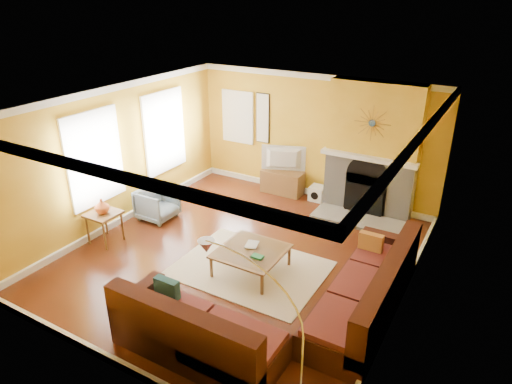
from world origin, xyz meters
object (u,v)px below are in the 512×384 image
Objects in this scene: coffee_table at (251,261)px; media_console at (282,182)px; side_table at (105,227)px; arc_lamp at (257,335)px; sectional_sofa at (281,278)px; armchair at (157,204)px.

coffee_table is 3.26m from media_console.
arc_lamp is (4.18, -1.70, 0.66)m from side_table.
side_table is at bearing -169.88° from coffee_table.
arc_lamp reaches higher than sectional_sofa.
armchair is 1.22m from side_table.
sectional_sofa reaches higher than coffee_table.
coffee_table is at bearing 147.99° from sectional_sofa.
coffee_table is at bearing 10.12° from side_table.
media_console is 1.34× the size of armchair.
media_console is at bearing 114.19° from arc_lamp.
side_table is (-0.20, -1.20, -0.02)m from armchair.
armchair is at bearing 80.54° from side_table.
sectional_sofa is 0.97m from coffee_table.
arc_lamp reaches higher than coffee_table.
coffee_table is at bearing -72.12° from media_console.
sectional_sofa is 3.91× the size of media_console.
side_table is (-2.80, -0.50, 0.09)m from coffee_table.
sectional_sofa is 1.93× the size of arc_lamp.
armchair is at bearing 143.93° from arc_lamp.
side_table is (-1.80, -3.60, 0.04)m from media_console.
armchair is 4.97m from arc_lamp.
sectional_sofa is at bearing -32.01° from coffee_table.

